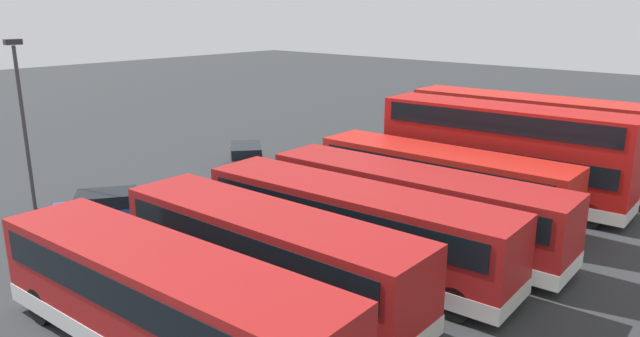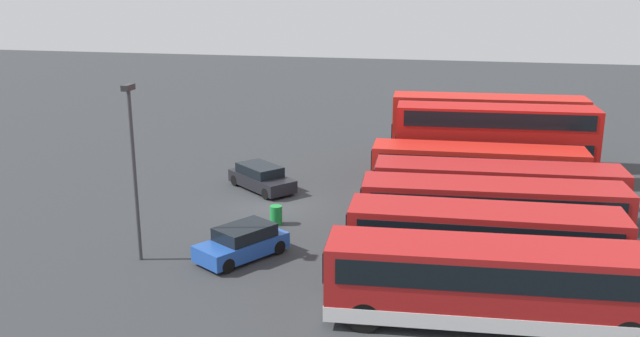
# 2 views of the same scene
# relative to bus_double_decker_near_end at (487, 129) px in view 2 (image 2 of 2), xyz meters

# --- Properties ---
(ground_plane) EXTENTS (140.00, 140.00, 0.00)m
(ground_plane) POSITION_rel_bus_double_decker_near_end_xyz_m (10.70, -11.17, -2.45)
(ground_plane) COLOR #2D3033
(bus_double_decker_near_end) EXTENTS (3.26, 12.19, 4.55)m
(bus_double_decker_near_end) POSITION_rel_bus_double_decker_near_end_xyz_m (0.00, 0.00, 0.00)
(bus_double_decker_near_end) COLOR red
(bus_double_decker_near_end) RESTS_ON ground
(bus_double_decker_second) EXTENTS (3.30, 11.67, 4.55)m
(bus_double_decker_second) POSITION_rel_bus_double_decker_near_end_xyz_m (3.54, 0.36, -0.00)
(bus_double_decker_second) COLOR #B71411
(bus_double_decker_second) RESTS_ON ground
(bus_single_deck_third) EXTENTS (3.08, 11.49, 2.95)m
(bus_single_deck_third) POSITION_rel_bus_double_decker_near_end_xyz_m (7.28, -0.61, -0.83)
(bus_single_deck_third) COLOR red
(bus_single_deck_third) RESTS_ON ground
(bus_single_deck_fourth) EXTENTS (3.30, 12.09, 2.95)m
(bus_single_deck_fourth) POSITION_rel_bus_double_decker_near_end_xyz_m (10.89, 0.30, -0.83)
(bus_single_deck_fourth) COLOR #A51919
(bus_single_deck_fourth) RESTS_ON ground
(bus_single_deck_fifth) EXTENTS (3.43, 11.82, 2.95)m
(bus_single_deck_fifth) POSITION_rel_bus_double_decker_near_end_xyz_m (14.09, -0.01, -0.83)
(bus_single_deck_fifth) COLOR #A51919
(bus_single_deck_fifth) RESTS_ON ground
(bus_single_deck_sixth) EXTENTS (3.07, 10.91, 2.95)m
(bus_single_deck_sixth) POSITION_rel_bus_double_decker_near_end_xyz_m (17.77, -0.43, -0.83)
(bus_single_deck_sixth) COLOR #A51919
(bus_single_deck_sixth) RESTS_ON ground
(bus_single_deck_seventh) EXTENTS (3.38, 11.63, 2.95)m
(bus_single_deck_seventh) POSITION_rel_bus_double_decker_near_end_xyz_m (21.67, -0.20, -0.83)
(bus_single_deck_seventh) COLOR #A51919
(bus_single_deck_seventh) RESTS_ON ground
(box_truck_blue) EXTENTS (4.44, 7.90, 3.20)m
(box_truck_blue) POSITION_rel_bus_double_decker_near_end_xyz_m (-6.54, 1.09, -0.74)
(box_truck_blue) COLOR #595960
(box_truck_blue) RESTS_ON ground
(car_hatchback_silver) EXTENTS (4.25, 4.59, 1.43)m
(car_hatchback_silver) POSITION_rel_bus_double_decker_near_end_xyz_m (8.01, -12.67, -1.75)
(car_hatchback_silver) COLOR black
(car_hatchback_silver) RESTS_ON ground
(car_small_green) EXTENTS (4.37, 3.68, 1.43)m
(car_small_green) POSITION_rel_bus_double_decker_near_end_xyz_m (17.78, -10.55, -1.75)
(car_small_green) COLOR #1E479E
(car_small_green) RESTS_ON ground
(lamp_post_tall) EXTENTS (0.70, 0.30, 7.61)m
(lamp_post_tall) POSITION_rel_bus_double_decker_near_end_xyz_m (18.91, -14.80, 2.03)
(lamp_post_tall) COLOR #38383D
(lamp_post_tall) RESTS_ON ground
(waste_bin_yellow) EXTENTS (0.60, 0.60, 0.95)m
(waste_bin_yellow) POSITION_rel_bus_double_decker_near_end_xyz_m (13.42, -10.27, -1.98)
(waste_bin_yellow) COLOR #197F33
(waste_bin_yellow) RESTS_ON ground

